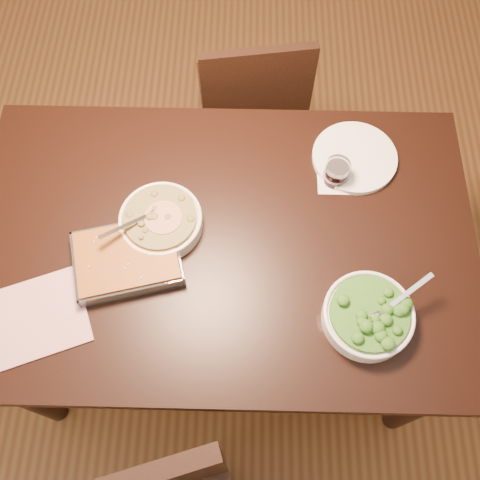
{
  "coord_description": "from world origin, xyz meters",
  "views": [
    {
      "loc": [
        0.06,
        -0.63,
        2.08
      ],
      "look_at": [
        0.05,
        -0.02,
        0.8
      ],
      "focal_mm": 40.0,
      "sensor_mm": 36.0,
      "label": 1
    }
  ],
  "objects_px": {
    "table": "(223,253)",
    "stew_bowl": "(161,221)",
    "dinner_plate": "(354,157)",
    "baking_dish": "(127,259)",
    "wine_tumbler": "(336,172)",
    "broccoli_bowl": "(368,315)",
    "chair_far": "(252,102)"
  },
  "relations": [
    {
      "from": "table",
      "to": "broccoli_bowl",
      "type": "distance_m",
      "value": 0.45
    },
    {
      "from": "broccoli_bowl",
      "to": "wine_tumbler",
      "type": "distance_m",
      "value": 0.42
    },
    {
      "from": "stew_bowl",
      "to": "wine_tumbler",
      "type": "relative_size",
      "value": 2.84
    },
    {
      "from": "stew_bowl",
      "to": "dinner_plate",
      "type": "distance_m",
      "value": 0.6
    },
    {
      "from": "table",
      "to": "dinner_plate",
      "type": "height_order",
      "value": "dinner_plate"
    },
    {
      "from": "stew_bowl",
      "to": "dinner_plate",
      "type": "height_order",
      "value": "stew_bowl"
    },
    {
      "from": "table",
      "to": "wine_tumbler",
      "type": "height_order",
      "value": "wine_tumbler"
    },
    {
      "from": "baking_dish",
      "to": "chair_far",
      "type": "relative_size",
      "value": 0.39
    },
    {
      "from": "broccoli_bowl",
      "to": "baking_dish",
      "type": "relative_size",
      "value": 0.75
    },
    {
      "from": "baking_dish",
      "to": "dinner_plate",
      "type": "height_order",
      "value": "baking_dish"
    },
    {
      "from": "table",
      "to": "dinner_plate",
      "type": "distance_m",
      "value": 0.48
    },
    {
      "from": "table",
      "to": "stew_bowl",
      "type": "distance_m",
      "value": 0.21
    },
    {
      "from": "table",
      "to": "broccoli_bowl",
      "type": "relative_size",
      "value": 5.87
    },
    {
      "from": "stew_bowl",
      "to": "wine_tumbler",
      "type": "xyz_separation_m",
      "value": [
        0.49,
        0.16,
        0.01
      ]
    },
    {
      "from": "table",
      "to": "baking_dish",
      "type": "xyz_separation_m",
      "value": [
        -0.25,
        -0.07,
        0.12
      ]
    },
    {
      "from": "stew_bowl",
      "to": "chair_far",
      "type": "bearing_deg",
      "value": 70.12
    },
    {
      "from": "table",
      "to": "stew_bowl",
      "type": "relative_size",
      "value": 6.16
    },
    {
      "from": "table",
      "to": "dinner_plate",
      "type": "relative_size",
      "value": 5.62
    },
    {
      "from": "dinner_plate",
      "to": "chair_far",
      "type": "xyz_separation_m",
      "value": [
        -0.3,
        0.45,
        -0.3
      ]
    },
    {
      "from": "broccoli_bowl",
      "to": "baking_dish",
      "type": "height_order",
      "value": "broccoli_bowl"
    },
    {
      "from": "baking_dish",
      "to": "stew_bowl",
      "type": "bearing_deg",
      "value": 40.12
    },
    {
      "from": "wine_tumbler",
      "to": "dinner_plate",
      "type": "height_order",
      "value": "wine_tumbler"
    },
    {
      "from": "table",
      "to": "stew_bowl",
      "type": "bearing_deg",
      "value": 167.27
    },
    {
      "from": "wine_tumbler",
      "to": "stew_bowl",
      "type": "bearing_deg",
      "value": -161.91
    },
    {
      "from": "stew_bowl",
      "to": "broccoli_bowl",
      "type": "bearing_deg",
      "value": -25.29
    },
    {
      "from": "broccoli_bowl",
      "to": "table",
      "type": "bearing_deg",
      "value": 149.77
    },
    {
      "from": "chair_far",
      "to": "baking_dish",
      "type": "bearing_deg",
      "value": 59.05
    },
    {
      "from": "stew_bowl",
      "to": "baking_dish",
      "type": "bearing_deg",
      "value": -125.71
    },
    {
      "from": "baking_dish",
      "to": "wine_tumbler",
      "type": "xyz_separation_m",
      "value": [
        0.57,
        0.27,
        0.02
      ]
    },
    {
      "from": "table",
      "to": "baking_dish",
      "type": "distance_m",
      "value": 0.29
    },
    {
      "from": "wine_tumbler",
      "to": "dinner_plate",
      "type": "bearing_deg",
      "value": 49.99
    },
    {
      "from": "baking_dish",
      "to": "wine_tumbler",
      "type": "distance_m",
      "value": 0.63
    }
  ]
}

